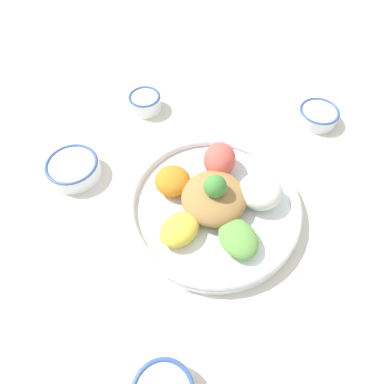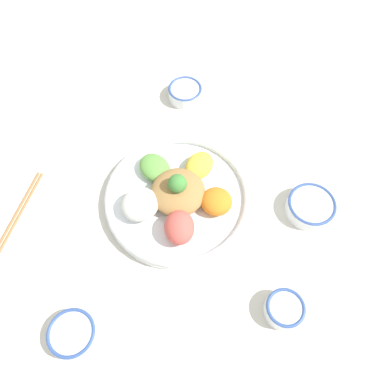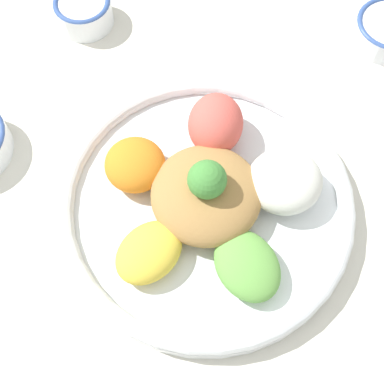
% 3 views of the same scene
% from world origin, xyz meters
% --- Properties ---
extents(ground_plane, '(2.40, 2.40, 0.00)m').
position_xyz_m(ground_plane, '(0.00, 0.00, 0.00)').
color(ground_plane, silver).
extents(salad_platter, '(0.36, 0.36, 0.11)m').
position_xyz_m(salad_platter, '(0.00, 0.01, 0.03)').
color(salad_platter, white).
rests_on(salad_platter, ground_plane).
extents(sauce_bowl_red, '(0.08, 0.08, 0.04)m').
position_xyz_m(sauce_bowl_red, '(-0.34, -0.01, 0.02)').
color(sauce_bowl_red, white).
rests_on(sauce_bowl_red, ground_plane).
extents(rice_bowl_blue, '(0.10, 0.10, 0.04)m').
position_xyz_m(rice_bowl_blue, '(-0.11, 0.37, 0.02)').
color(rice_bowl_blue, white).
rests_on(rice_bowl_blue, ground_plane).
extents(rice_bowl_plain, '(0.11, 0.11, 0.04)m').
position_xyz_m(rice_bowl_plain, '(-0.21, -0.23, 0.02)').
color(rice_bowl_plain, white).
rests_on(rice_bowl_plain, ground_plane).
extents(serving_spoon_main, '(0.12, 0.06, 0.01)m').
position_xyz_m(serving_spoon_main, '(-0.31, 0.27, 0.00)').
color(serving_spoon_main, white).
rests_on(serving_spoon_main, ground_plane).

